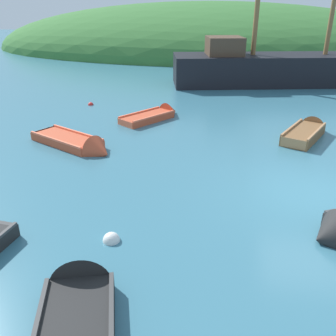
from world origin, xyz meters
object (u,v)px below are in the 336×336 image
at_px(rowboat_outer_right, 307,133).
at_px(rowboat_portside, 78,145).
at_px(buoy_white, 111,241).
at_px(rowboat_near_dock, 78,310).
at_px(buoy_red, 91,105).
at_px(sailing_ship, 281,73).
at_px(rowboat_far, 155,116).

relative_size(rowboat_outer_right, rowboat_portside, 0.88).
bearing_deg(buoy_white, rowboat_near_dock, -86.92).
distance_m(rowboat_near_dock, buoy_red, 14.58).
xyz_separation_m(rowboat_portside, buoy_red, (-1.82, 6.02, -0.09)).
bearing_deg(rowboat_near_dock, rowboat_outer_right, -45.33).
xyz_separation_m(sailing_ship, rowboat_portside, (-8.58, -13.41, -0.63)).
xyz_separation_m(rowboat_far, buoy_white, (1.02, -9.72, -0.09)).
xyz_separation_m(rowboat_near_dock, buoy_white, (-0.12, 2.19, -0.10)).
relative_size(sailing_ship, buoy_white, 42.37).
xyz_separation_m(sailing_ship, buoy_red, (-10.40, -7.39, -0.71)).
bearing_deg(rowboat_near_dock, buoy_red, 2.15).
height_order(sailing_ship, rowboat_outer_right, sailing_ship).
bearing_deg(buoy_red, sailing_ship, 35.41).
bearing_deg(buoy_red, rowboat_near_dock, -69.88).
distance_m(sailing_ship, buoy_white, 19.69).
distance_m(rowboat_near_dock, buoy_white, 2.20).
bearing_deg(rowboat_portside, rowboat_near_dock, -40.26).
distance_m(sailing_ship, rowboat_outer_right, 10.59).
xyz_separation_m(rowboat_far, buoy_red, (-3.88, 1.78, -0.09)).
height_order(rowboat_near_dock, rowboat_portside, rowboat_near_dock).
relative_size(rowboat_near_dock, rowboat_far, 0.99).
xyz_separation_m(sailing_ship, rowboat_near_dock, (-5.38, -21.08, -0.62)).
height_order(rowboat_far, buoy_red, rowboat_far).
distance_m(sailing_ship, buoy_red, 12.78).
distance_m(rowboat_far, buoy_red, 4.27).
bearing_deg(rowboat_outer_right, rowboat_near_dock, 177.41).
bearing_deg(buoy_red, rowboat_outer_right, -16.94).
relative_size(rowboat_near_dock, buoy_red, 10.98).
height_order(sailing_ship, rowboat_portside, sailing_ship).
distance_m(rowboat_outer_right, rowboat_portside, 9.08).
height_order(buoy_white, buoy_red, buoy_white).
distance_m(sailing_ship, rowboat_far, 11.27).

